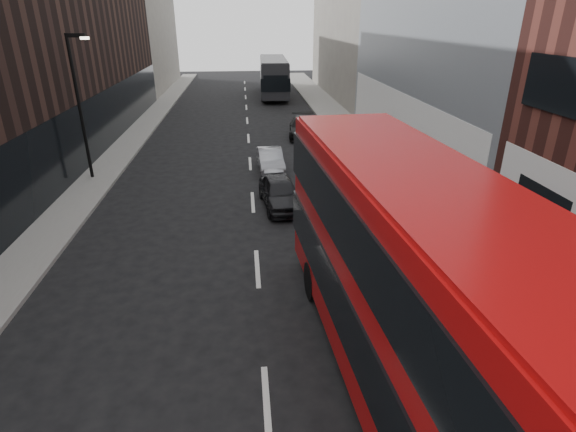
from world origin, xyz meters
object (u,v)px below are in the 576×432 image
object	(u,v)px
car_c	(303,127)
car_b	(270,160)
street_lamp	(80,99)
car_a	(280,192)
grey_bus	(274,76)
red_bus	(418,284)

from	to	relation	value
car_c	car_b	bearing A→B (deg)	-103.11
car_b	street_lamp	bearing A→B (deg)	-179.13
car_a	car_c	size ratio (longest dim) A/B	0.86
grey_bus	car_a	distance (m)	31.31
street_lamp	car_a	size ratio (longest dim) A/B	1.77
grey_bus	red_bus	bearing A→B (deg)	-87.92
car_c	grey_bus	bearing A→B (deg)	99.23
car_b	car_c	distance (m)	8.10
car_a	car_b	xyz separation A→B (m)	(-0.12, 5.15, -0.07)
car_c	red_bus	bearing A→B (deg)	-84.91
street_lamp	car_c	bearing A→B (deg)	34.08
car_a	red_bus	bearing A→B (deg)	-86.22
street_lamp	car_c	distance (m)	15.00
grey_bus	car_b	bearing A→B (deg)	-92.35
street_lamp	grey_bus	xyz separation A→B (m)	(11.29, 26.63, -2.10)
grey_bus	car_a	bearing A→B (deg)	-91.42
red_bus	car_a	size ratio (longest dim) A/B	3.23
red_bus	grey_bus	size ratio (longest dim) A/B	1.06
red_bus	grey_bus	bearing A→B (deg)	86.42
street_lamp	car_b	world-z (taller)	street_lamp
grey_bus	car_a	xyz separation A→B (m)	(-1.85, -31.23, -1.41)
street_lamp	red_bus	bearing A→B (deg)	-54.22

